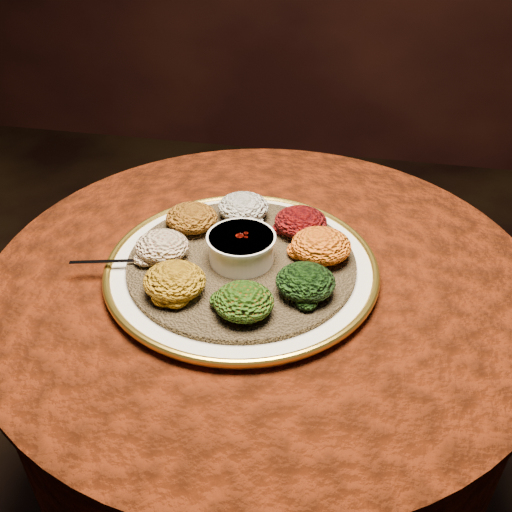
# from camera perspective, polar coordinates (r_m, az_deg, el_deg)

# --- Properties ---
(table) EXTENTS (0.96, 0.96, 0.73)m
(table) POSITION_cam_1_polar(r_m,az_deg,el_deg) (1.12, 0.68, -8.50)
(table) COLOR black
(table) RESTS_ON ground
(platter) EXTENTS (0.57, 0.57, 0.02)m
(platter) POSITION_cam_1_polar(r_m,az_deg,el_deg) (0.98, -1.44, -1.12)
(platter) COLOR white
(platter) RESTS_ON table
(injera) EXTENTS (0.39, 0.39, 0.01)m
(injera) POSITION_cam_1_polar(r_m,az_deg,el_deg) (0.97, -1.45, -0.61)
(injera) COLOR brown
(injera) RESTS_ON platter
(stew_bowl) EXTENTS (0.12, 0.12, 0.05)m
(stew_bowl) POSITION_cam_1_polar(r_m,az_deg,el_deg) (0.96, -1.48, 0.98)
(stew_bowl) COLOR white
(stew_bowl) RESTS_ON injera
(spoon) EXTENTS (0.14, 0.05, 0.01)m
(spoon) POSITION_cam_1_polar(r_m,az_deg,el_deg) (0.98, -11.78, -0.45)
(spoon) COLOR silver
(spoon) RESTS_ON injera
(portion_ayib) EXTENTS (0.10, 0.09, 0.05)m
(portion_ayib) POSITION_cam_1_polar(r_m,az_deg,el_deg) (1.07, -1.27, 4.90)
(portion_ayib) COLOR beige
(portion_ayib) RESTS_ON injera
(portion_kitfo) EXTENTS (0.10, 0.09, 0.05)m
(portion_kitfo) POSITION_cam_1_polar(r_m,az_deg,el_deg) (1.03, 4.50, 3.43)
(portion_kitfo) COLOR black
(portion_kitfo) RESTS_ON injera
(portion_tikil) EXTENTS (0.10, 0.10, 0.05)m
(portion_tikil) POSITION_cam_1_polar(r_m,az_deg,el_deg) (0.97, 6.53, 1.04)
(portion_tikil) COLOR #C08F10
(portion_tikil) RESTS_ON injera
(portion_gomen) EXTENTS (0.09, 0.09, 0.05)m
(portion_gomen) POSITION_cam_1_polar(r_m,az_deg,el_deg) (0.89, 4.97, -2.59)
(portion_gomen) COLOR black
(portion_gomen) RESTS_ON injera
(portion_mixveg) EXTENTS (0.09, 0.09, 0.04)m
(portion_mixveg) POSITION_cam_1_polar(r_m,az_deg,el_deg) (0.85, -1.24, -4.56)
(portion_mixveg) COLOR #A0350A
(portion_mixveg) RESTS_ON injera
(portion_kik) EXTENTS (0.10, 0.09, 0.05)m
(portion_kik) POSITION_cam_1_polar(r_m,az_deg,el_deg) (0.90, -8.14, -2.49)
(portion_kik) COLOR #BA8010
(portion_kik) RESTS_ON injera
(portion_timatim) EXTENTS (0.09, 0.09, 0.04)m
(portion_timatim) POSITION_cam_1_polar(r_m,az_deg,el_deg) (0.98, -9.38, 0.96)
(portion_timatim) COLOR maroon
(portion_timatim) RESTS_ON injera
(portion_shiro) EXTENTS (0.09, 0.09, 0.05)m
(portion_shiro) POSITION_cam_1_polar(r_m,az_deg,el_deg) (1.05, -6.44, 3.82)
(portion_shiro) COLOR brown
(portion_shiro) RESTS_ON injera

